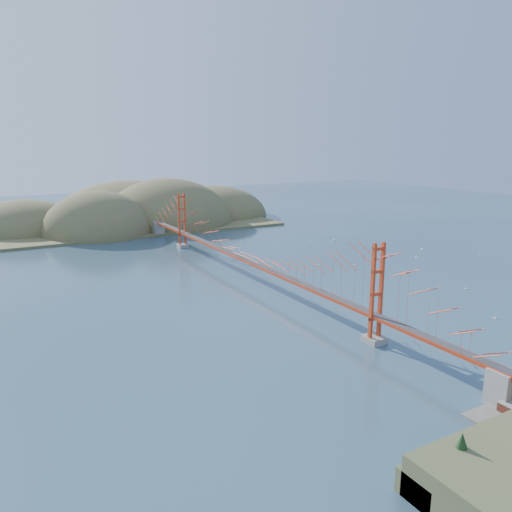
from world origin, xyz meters
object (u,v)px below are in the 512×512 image
sailboat_1 (318,264)px  sailboat_0 (355,264)px  sailboat_2 (416,257)px  bridge (248,238)px

sailboat_1 → sailboat_0: 6.94m
sailboat_2 → sailboat_0: bearing=172.6°
bridge → sailboat_0: size_ratio=157.75×
sailboat_2 → sailboat_0: 14.16m
sailboat_1 → bridge: bearing=-171.4°
sailboat_0 → sailboat_1: bearing=153.8°
bridge → sailboat_1: bearing=8.6°
bridge → sailboat_2: (36.21, -2.47, -6.87)m
bridge → sailboat_0: 23.21m
bridge → sailboat_0: bridge is taller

